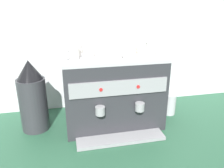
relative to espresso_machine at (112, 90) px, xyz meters
name	(u,v)px	position (x,y,z in m)	size (l,w,h in m)	color
ground_plane	(112,120)	(0.00, 0.00, -0.23)	(4.00, 4.00, 0.00)	#28563D
tiled_backsplash_wall	(104,40)	(0.00, 0.30, 0.28)	(2.80, 0.03, 1.04)	silver
espresso_machine	(112,90)	(0.00, 0.00, 0.00)	(0.63, 0.51, 0.47)	#2D2D33
ceramic_cup_0	(76,50)	(-0.22, 0.02, 0.27)	(0.09, 0.09, 0.07)	white
ceramic_cup_1	(73,53)	(-0.25, -0.06, 0.28)	(0.09, 0.08, 0.08)	white
ceramic_cup_2	(101,49)	(-0.07, 0.01, 0.28)	(0.11, 0.07, 0.08)	white
ceramic_cup_3	(142,44)	(0.24, 0.11, 0.28)	(0.08, 0.12, 0.08)	white
ceramic_cup_4	(88,53)	(-0.16, -0.04, 0.27)	(0.06, 0.10, 0.07)	white
ceramic_cup_5	(125,52)	(0.07, -0.06, 0.27)	(0.08, 0.09, 0.06)	white
ceramic_bowl_0	(146,54)	(0.20, -0.08, 0.25)	(0.12, 0.12, 0.04)	beige
ceramic_bowl_1	(94,50)	(-0.10, 0.10, 0.25)	(0.11, 0.11, 0.03)	beige
ceramic_bowl_2	(128,50)	(0.12, 0.05, 0.26)	(0.13, 0.13, 0.04)	beige
coffee_grinder	(33,97)	(-0.51, 0.01, -0.01)	(0.18, 0.18, 0.46)	#333338
milk_pitcher	(169,104)	(0.44, 0.02, -0.16)	(0.09, 0.09, 0.15)	#B7B7BC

